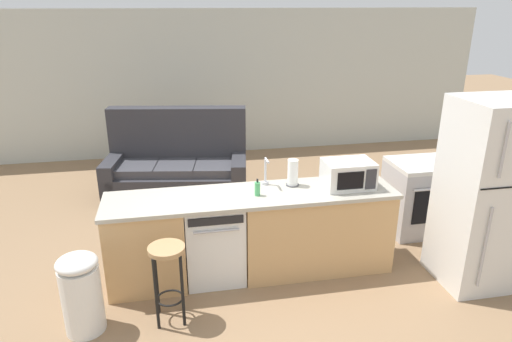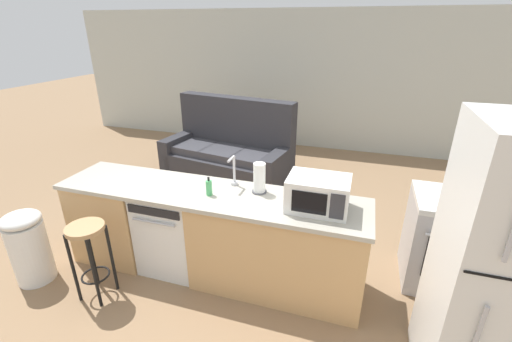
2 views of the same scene
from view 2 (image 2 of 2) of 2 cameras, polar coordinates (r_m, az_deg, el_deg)
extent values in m
plane|color=#896B4C|center=(3.72, -9.45, -15.59)|extent=(24.00, 24.00, 0.00)
cube|color=beige|center=(6.91, 8.36, 14.55)|extent=(10.00, 0.06, 2.60)
cube|color=tan|center=(3.94, -22.07, -7.21)|extent=(0.75, 0.62, 0.86)
cube|color=tan|center=(3.22, 3.59, -12.63)|extent=(1.55, 0.62, 0.86)
cube|color=#ADA899|center=(3.19, -8.06, -3.78)|extent=(2.94, 0.66, 0.04)
cube|color=brown|center=(3.64, -7.31, -15.64)|extent=(2.86, 0.56, 0.08)
cube|color=white|center=(3.59, -13.51, -9.38)|extent=(0.58, 0.58, 0.84)
cube|color=black|center=(3.20, -16.78, -6.56)|extent=(0.52, 0.01, 0.08)
cylinder|color=#B2B2B7|center=(3.24, -16.72, -8.21)|extent=(0.44, 0.02, 0.02)
cube|color=#B7B7BC|center=(3.74, 29.62, -10.56)|extent=(0.76, 0.64, 0.85)
cube|color=black|center=(3.45, 30.70, -12.87)|extent=(0.53, 0.01, 0.43)
cylinder|color=silver|center=(3.31, 31.59, -9.85)|extent=(0.61, 0.03, 0.03)
cube|color=silver|center=(3.53, 31.05, -4.41)|extent=(0.76, 0.64, 0.05)
torus|color=black|center=(3.37, 28.73, -4.79)|extent=(0.16, 0.16, 0.01)
torus|color=black|center=(3.46, 34.25, -5.35)|extent=(0.16, 0.16, 0.01)
torus|color=black|center=(3.60, 28.10, -2.96)|extent=(0.16, 0.16, 0.01)
torus|color=black|center=(3.69, 33.29, -3.53)|extent=(0.16, 0.16, 0.01)
cube|color=silver|center=(2.59, 36.17, -13.92)|extent=(0.72, 0.70, 1.89)
cube|color=white|center=(2.86, 10.32, -3.68)|extent=(0.50, 0.36, 0.28)
cube|color=black|center=(2.70, 8.82, -5.26)|extent=(0.27, 0.01, 0.18)
cube|color=#2D2D33|center=(2.68, 13.37, -5.84)|extent=(0.11, 0.01, 0.21)
cylinder|color=silver|center=(3.29, -3.60, -2.03)|extent=(0.07, 0.07, 0.03)
cylinder|color=silver|center=(3.23, -3.66, 0.30)|extent=(0.02, 0.02, 0.26)
cylinder|color=silver|center=(3.12, -4.19, 2.02)|extent=(0.02, 0.14, 0.02)
cylinder|color=#4C4C51|center=(3.14, 0.56, -3.42)|extent=(0.14, 0.14, 0.01)
cylinder|color=white|center=(3.08, 0.57, -1.07)|extent=(0.11, 0.11, 0.27)
cylinder|color=#4CB266|center=(3.09, -7.84, -2.82)|extent=(0.06, 0.06, 0.14)
cylinder|color=black|center=(3.05, -7.92, -1.33)|extent=(0.02, 0.02, 0.04)
sphere|color=black|center=(3.43, 34.53, -4.00)|extent=(0.17, 0.17, 0.17)
sphere|color=black|center=(3.39, 34.89, -2.56)|extent=(0.03, 0.03, 0.03)
cone|color=black|center=(3.45, 35.86, -3.87)|extent=(0.08, 0.04, 0.06)
cylinder|color=tan|center=(3.29, -26.64, -8.53)|extent=(0.32, 0.32, 0.04)
cylinder|color=black|center=(3.49, -28.16, -14.19)|extent=(0.03, 0.03, 0.70)
cylinder|color=black|center=(3.35, -25.35, -15.27)|extent=(0.03, 0.03, 0.70)
cylinder|color=black|center=(3.61, -25.69, -12.34)|extent=(0.03, 0.03, 0.70)
cylinder|color=black|center=(3.48, -22.89, -13.28)|extent=(0.03, 0.03, 0.70)
torus|color=black|center=(3.56, -25.16, -15.44)|extent=(0.25, 0.25, 0.02)
cylinder|color=white|center=(4.00, -33.45, -11.22)|extent=(0.34, 0.34, 0.62)
ellipsoid|color=white|center=(3.83, -34.63, -6.70)|extent=(0.35, 0.35, 0.14)
cube|color=#2D2D33|center=(5.51, -4.96, 0.68)|extent=(2.12, 1.22, 0.42)
cube|color=#2D2D33|center=(5.63, -3.32, 5.83)|extent=(2.01, 0.57, 1.27)
cube|color=#2D2D33|center=(5.98, -12.34, 3.08)|extent=(0.35, 0.92, 0.62)
cube|color=#2D2D33|center=(5.08, 3.64, -0.07)|extent=(0.35, 0.92, 0.62)
cube|color=#3B3B41|center=(5.67, -10.05, 4.00)|extent=(0.66, 0.72, 0.12)
cube|color=#3B3B41|center=(5.37, -5.34, 3.16)|extent=(0.66, 0.72, 0.12)
cube|color=#3B3B41|center=(5.11, -0.12, 2.20)|extent=(0.66, 0.72, 0.12)
camera|label=1|loc=(2.61, -111.90, 0.21)|focal=32.00mm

